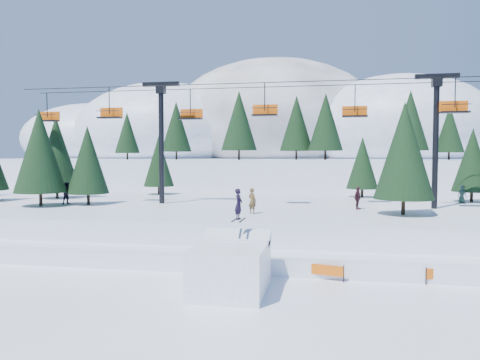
% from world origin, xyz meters
% --- Properties ---
extents(ground, '(160.00, 160.00, 0.00)m').
position_xyz_m(ground, '(0.00, 0.00, 0.00)').
color(ground, white).
rests_on(ground, ground).
extents(mid_shelf, '(70.00, 22.00, 2.50)m').
position_xyz_m(mid_shelf, '(0.00, 18.00, 1.25)').
color(mid_shelf, white).
rests_on(mid_shelf, ground).
extents(berm, '(70.00, 6.00, 1.10)m').
position_xyz_m(berm, '(0.00, 8.00, 0.55)').
color(berm, white).
rests_on(berm, ground).
extents(mountain_ridge, '(119.00, 60.00, 26.46)m').
position_xyz_m(mountain_ridge, '(-5.09, 73.38, 9.64)').
color(mountain_ridge, white).
rests_on(mountain_ridge, ground).
extents(jump_kicker, '(3.38, 4.61, 4.91)m').
position_xyz_m(jump_kicker, '(0.33, 1.85, 1.25)').
color(jump_kicker, white).
rests_on(jump_kicker, ground).
extents(chairlift, '(46.39, 3.21, 10.28)m').
position_xyz_m(chairlift, '(0.53, 18.05, 9.32)').
color(chairlift, black).
rests_on(chairlift, mid_shelf).
extents(conifer_stand, '(62.41, 17.22, 9.02)m').
position_xyz_m(conifer_stand, '(3.41, 18.70, 6.73)').
color(conifer_stand, black).
rests_on(conifer_stand, mid_shelf).
extents(distant_skiers, '(33.87, 11.03, 1.83)m').
position_xyz_m(distant_skiers, '(-1.37, 16.85, 3.37)').
color(distant_skiers, '#223B30').
rests_on(distant_skiers, mid_shelf).
extents(banner_near, '(2.78, 0.74, 0.90)m').
position_xyz_m(banner_near, '(4.37, 4.94, 0.54)').
color(banner_near, black).
rests_on(banner_near, ground).
extents(banner_far, '(2.76, 0.79, 0.90)m').
position_xyz_m(banner_far, '(11.20, 5.29, 0.54)').
color(banner_far, black).
rests_on(banner_far, ground).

